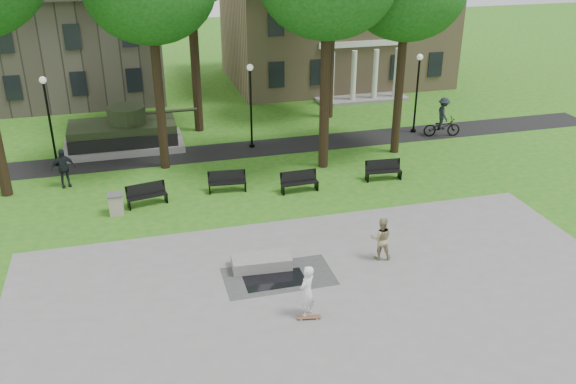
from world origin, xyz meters
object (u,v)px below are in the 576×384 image
(skateboarder, at_px, (307,291))
(friend_watching, at_px, (381,238))
(cyclist, at_px, (443,121))
(park_bench_0, at_px, (147,194))
(trash_bin, at_px, (116,204))
(concrete_block, at_px, (261,262))

(skateboarder, bearing_deg, friend_watching, 175.75)
(skateboarder, xyz_separation_m, cyclist, (12.85, 14.99, 0.01))
(friend_watching, relative_size, park_bench_0, 0.92)
(friend_watching, height_order, trash_bin, friend_watching)
(skateboarder, relative_size, cyclist, 0.79)
(concrete_block, height_order, park_bench_0, park_bench_0)
(trash_bin, bearing_deg, friend_watching, -34.09)
(friend_watching, relative_size, trash_bin, 1.78)
(cyclist, bearing_deg, friend_watching, 154.06)
(park_bench_0, height_order, trash_bin, park_bench_0)
(concrete_block, bearing_deg, friend_watching, -6.61)
(friend_watching, distance_m, cyclist, 15.21)
(cyclist, xyz_separation_m, trash_bin, (-18.79, -5.63, -0.47))
(concrete_block, relative_size, park_bench_0, 1.19)
(friend_watching, height_order, park_bench_0, friend_watching)
(friend_watching, distance_m, trash_bin, 11.74)
(cyclist, bearing_deg, trash_bin, 117.34)
(skateboarder, relative_size, trash_bin, 1.94)
(skateboarder, xyz_separation_m, park_bench_0, (-4.58, 9.98, -0.43))
(skateboarder, distance_m, trash_bin, 11.09)
(skateboarder, bearing_deg, park_bench_0, -105.96)
(concrete_block, relative_size, skateboarder, 1.18)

